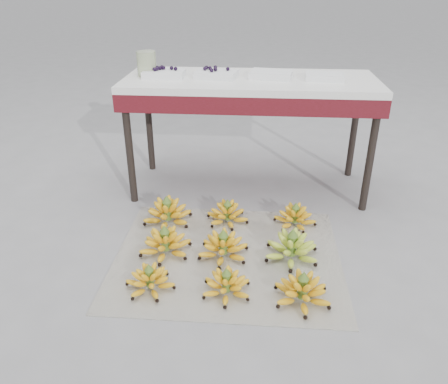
# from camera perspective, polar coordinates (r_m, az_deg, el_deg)

# --- Properties ---
(ground) EXTENTS (60.00, 60.00, 0.00)m
(ground) POSITION_cam_1_polar(r_m,az_deg,el_deg) (2.45, 1.63, -9.00)
(ground) COLOR gray
(ground) RESTS_ON ground
(newspaper_mat) EXTENTS (1.25, 1.05, 0.01)m
(newspaper_mat) POSITION_cam_1_polar(r_m,az_deg,el_deg) (2.48, 0.48, -8.40)
(newspaper_mat) COLOR white
(newspaper_mat) RESTS_ON ground
(bunch_front_left) EXTENTS (0.31, 0.31, 0.15)m
(bunch_front_left) POSITION_cam_1_polar(r_m,az_deg,el_deg) (2.25, -9.65, -11.31)
(bunch_front_left) COLOR #EAA904
(bunch_front_left) RESTS_ON newspaper_mat
(bunch_front_center) EXTENTS (0.28, 0.28, 0.15)m
(bunch_front_center) POSITION_cam_1_polar(r_m,az_deg,el_deg) (2.19, 0.32, -12.02)
(bunch_front_center) COLOR #EAA904
(bunch_front_center) RESTS_ON newspaper_mat
(bunch_front_right) EXTENTS (0.37, 0.37, 0.17)m
(bunch_front_right) POSITION_cam_1_polar(r_m,az_deg,el_deg) (2.18, 10.19, -12.59)
(bunch_front_right) COLOR #EAA904
(bunch_front_right) RESTS_ON newspaper_mat
(bunch_mid_left) EXTENTS (0.38, 0.38, 0.18)m
(bunch_mid_left) POSITION_cam_1_polar(r_m,az_deg,el_deg) (2.49, -7.67, -6.67)
(bunch_mid_left) COLOR #EAA904
(bunch_mid_left) RESTS_ON newspaper_mat
(bunch_mid_center) EXTENTS (0.31, 0.31, 0.18)m
(bunch_mid_center) POSITION_cam_1_polar(r_m,az_deg,el_deg) (2.44, -0.09, -7.20)
(bunch_mid_center) COLOR #EAA904
(bunch_mid_center) RESTS_ON newspaper_mat
(bunch_mid_right) EXTENTS (0.34, 0.34, 0.19)m
(bunch_mid_right) POSITION_cam_1_polar(r_m,az_deg,el_deg) (2.45, 8.83, -7.25)
(bunch_mid_right) COLOR #81B02F
(bunch_mid_right) RESTS_ON newspaper_mat
(bunch_back_left) EXTENTS (0.33, 0.33, 0.19)m
(bunch_back_left) POSITION_cam_1_polar(r_m,az_deg,el_deg) (2.78, -7.38, -2.76)
(bunch_back_left) COLOR #EAA904
(bunch_back_left) RESTS_ON newspaper_mat
(bunch_back_center) EXTENTS (0.33, 0.33, 0.16)m
(bunch_back_center) POSITION_cam_1_polar(r_m,az_deg,el_deg) (2.76, 0.46, -2.90)
(bunch_back_center) COLOR #EAA904
(bunch_back_center) RESTS_ON newspaper_mat
(bunch_back_right) EXTENTS (0.33, 0.33, 0.16)m
(bunch_back_right) POSITION_cam_1_polar(r_m,az_deg,el_deg) (2.77, 9.27, -3.25)
(bunch_back_right) COLOR #EAA904
(bunch_back_right) RESTS_ON newspaper_mat
(vendor_table) EXTENTS (1.67, 0.67, 0.80)m
(vendor_table) POSITION_cam_1_polar(r_m,az_deg,el_deg) (3.01, 3.43, 12.94)
(vendor_table) COLOR black
(vendor_table) RESTS_ON ground
(tray_far_left) EXTENTS (0.27, 0.20, 0.07)m
(tray_far_left) POSITION_cam_1_polar(r_m,az_deg,el_deg) (3.03, -7.84, 15.12)
(tray_far_left) COLOR silver
(tray_far_left) RESTS_ON vendor_table
(tray_left) EXTENTS (0.29, 0.23, 0.07)m
(tray_left) POSITION_cam_1_polar(r_m,az_deg,el_deg) (2.99, -1.03, 15.17)
(tray_left) COLOR silver
(tray_left) RESTS_ON vendor_table
(tray_right) EXTENTS (0.30, 0.24, 0.04)m
(tray_right) POSITION_cam_1_polar(r_m,az_deg,el_deg) (3.00, 6.19, 15.03)
(tray_right) COLOR silver
(tray_right) RESTS_ON vendor_table
(tray_far_right) EXTENTS (0.26, 0.19, 0.04)m
(tray_far_right) POSITION_cam_1_polar(r_m,az_deg,el_deg) (3.00, 12.99, 14.50)
(tray_far_right) COLOR silver
(tray_far_right) RESTS_ON vendor_table
(glass_jar) EXTENTS (0.14, 0.14, 0.16)m
(glass_jar) POSITION_cam_1_polar(r_m,az_deg,el_deg) (3.07, -10.08, 16.18)
(glass_jar) COLOR beige
(glass_jar) RESTS_ON vendor_table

